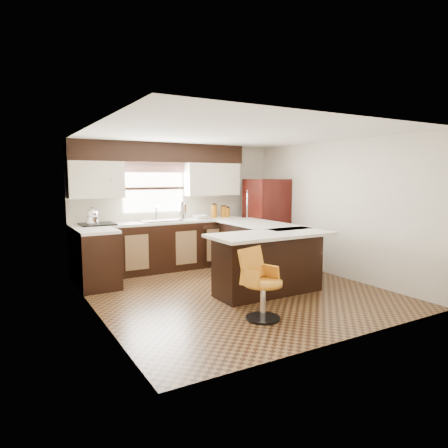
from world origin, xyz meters
TOP-DOWN VIEW (x-y plane):
  - floor at (0.00, 0.00)m, footprint 4.40×4.40m
  - ceiling at (0.00, 0.00)m, footprint 4.40×4.40m
  - wall_back at (0.00, 2.20)m, footprint 4.40×0.00m
  - wall_front at (0.00, -2.20)m, footprint 4.40×0.00m
  - wall_left at (-2.10, 0.00)m, footprint 0.00×4.40m
  - wall_right at (2.10, 0.00)m, footprint 0.00×4.40m
  - base_cab_back at (-0.45, 1.90)m, footprint 3.30×0.60m
  - base_cab_left at (-1.80, 1.25)m, footprint 0.60×0.70m
  - counter_back at (-0.45, 1.90)m, footprint 3.30×0.60m
  - counter_left at (-1.80, 1.25)m, footprint 0.60×0.70m
  - soffit at (-0.40, 2.03)m, footprint 3.40×0.35m
  - upper_cab_left at (-1.62, 2.03)m, footprint 0.94×0.35m
  - upper_cab_right at (0.68, 2.03)m, footprint 1.14×0.35m
  - window_pane at (-0.50, 2.18)m, footprint 1.20×0.02m
  - valance at (-0.50, 2.14)m, footprint 1.30×0.06m
  - sink at (-0.50, 1.88)m, footprint 0.75×0.45m
  - dishwasher at (0.55, 1.61)m, footprint 0.58×0.03m
  - cooktop at (-1.65, 1.88)m, footprint 0.58×0.50m
  - peninsula_long at (0.90, 0.62)m, footprint 0.60×1.95m
  - peninsula_return at (0.38, -0.35)m, footprint 1.65×0.60m
  - counter_pen_long at (0.95, 0.62)m, footprint 0.84×1.95m
  - counter_pen_return at (0.35, -0.44)m, footprint 1.89×0.84m
  - refrigerator at (1.71, 1.54)m, footprint 0.74×0.71m
  - bar_chair at (-0.35, -1.22)m, footprint 0.60×0.60m
  - kettle at (-1.73, 1.88)m, footprint 0.21×0.21m
  - percolator at (-0.03, 1.90)m, footprint 0.15×0.15m
  - mixing_bowl at (0.35, 1.90)m, footprint 0.30×0.30m
  - canister_large at (0.68, 1.92)m, footprint 0.12×0.12m
  - canister_med at (0.90, 1.92)m, footprint 0.12×0.12m
  - canister_small at (0.97, 1.92)m, footprint 0.14×0.14m

SIDE VIEW (x-z plane):
  - floor at x=0.00m, z-range 0.00..0.00m
  - dishwasher at x=0.55m, z-range 0.04..0.82m
  - bar_chair at x=-0.35m, z-range 0.00..0.89m
  - base_cab_back at x=-0.45m, z-range 0.00..0.90m
  - base_cab_left at x=-1.80m, z-range 0.00..0.90m
  - peninsula_long at x=0.90m, z-range 0.00..0.90m
  - peninsula_return at x=0.38m, z-range 0.00..0.90m
  - refrigerator at x=1.71m, z-range 0.00..1.72m
  - counter_back at x=-0.45m, z-range 0.90..0.94m
  - counter_left at x=-1.80m, z-range 0.90..0.94m
  - counter_pen_long at x=0.95m, z-range 0.90..0.94m
  - counter_pen_return at x=0.35m, z-range 0.90..0.94m
  - cooktop at x=-1.65m, z-range 0.94..0.97m
  - sink at x=-0.50m, z-range 0.95..0.98m
  - mixing_bowl at x=0.35m, z-range 0.95..1.01m
  - canister_small at x=0.97m, z-range 0.95..1.13m
  - canister_med at x=0.90m, z-range 0.95..1.16m
  - canister_large at x=0.68m, z-range 0.95..1.20m
  - percolator at x=-0.03m, z-range 0.95..1.25m
  - kettle at x=-1.73m, z-range 0.97..1.26m
  - wall_back at x=0.00m, z-range -1.00..3.40m
  - wall_front at x=0.00m, z-range -1.00..3.40m
  - wall_left at x=-2.10m, z-range -1.00..3.40m
  - wall_right at x=2.10m, z-range -1.00..3.40m
  - window_pane at x=-0.50m, z-range 1.10..2.00m
  - upper_cab_left at x=-1.62m, z-range 1.40..2.04m
  - upper_cab_right at x=0.68m, z-range 1.40..2.04m
  - valance at x=-0.50m, z-range 1.85..2.03m
  - soffit at x=-0.40m, z-range 2.04..2.40m
  - ceiling at x=0.00m, z-range 2.40..2.40m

